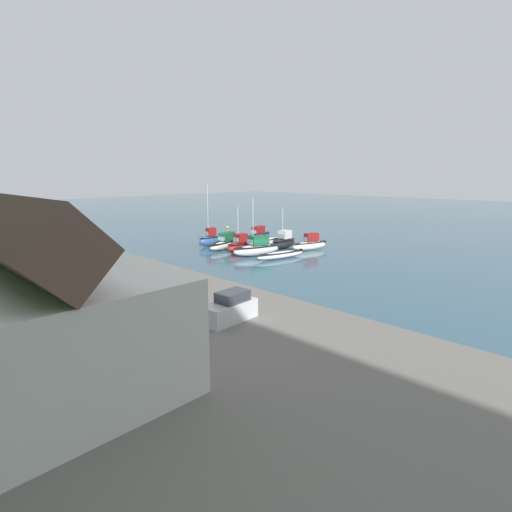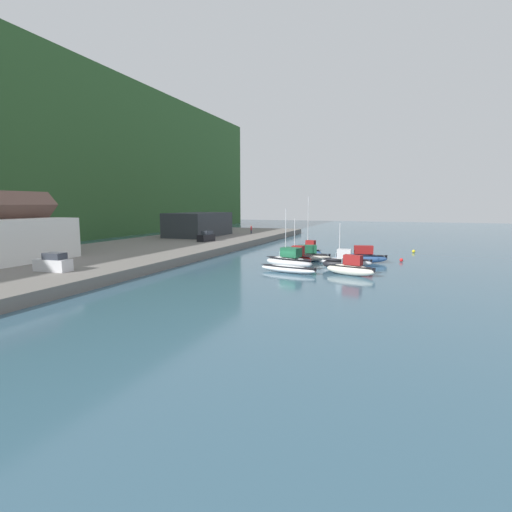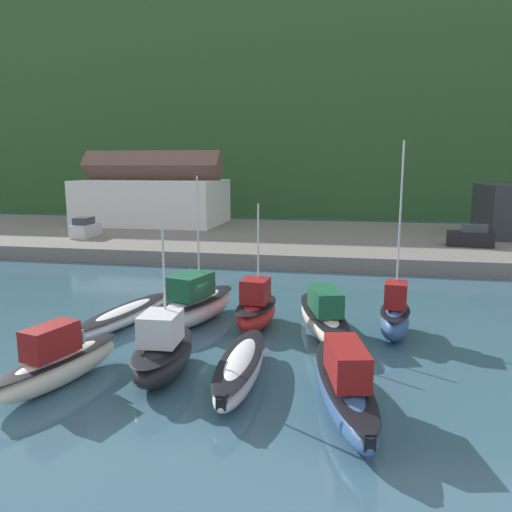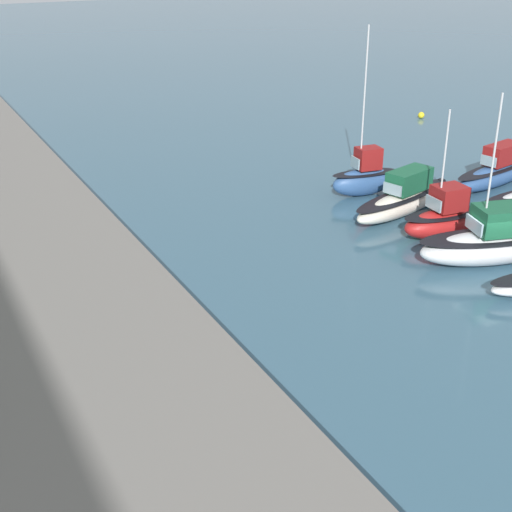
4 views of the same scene
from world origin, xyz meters
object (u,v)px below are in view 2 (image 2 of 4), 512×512
(moored_boat_0, at_px, (288,269))
(moored_boat_4, at_px, (310,251))
(person_on_quay, at_px, (251,229))
(mooring_buoy_1, at_px, (401,260))
(moored_boat_6, at_px, (342,262))
(moored_boat_7, at_px, (347,262))
(moored_boat_1, at_px, (289,260))
(moored_boat_2, at_px, (297,257))
(moored_boat_8, at_px, (361,257))
(parked_car_1, at_px, (53,263))
(moored_boat_3, at_px, (305,255))
(mooring_buoy_0, at_px, (414,251))
(parked_car_2, at_px, (206,237))
(moored_boat_5, at_px, (351,268))

(moored_boat_0, bearing_deg, moored_boat_4, 13.40)
(person_on_quay, height_order, mooring_buoy_1, person_on_quay)
(moored_boat_6, xyz_separation_m, moored_boat_7, (3.41, -0.11, -0.39))
(moored_boat_0, distance_m, moored_boat_1, 3.97)
(moored_boat_2, bearing_deg, moored_boat_8, -56.50)
(moored_boat_0, bearing_deg, parked_car_1, 134.55)
(mooring_buoy_1, bearing_deg, moored_boat_3, 108.26)
(moored_boat_0, distance_m, moored_boat_4, 14.99)
(moored_boat_8, distance_m, mooring_buoy_0, 18.45)
(parked_car_1, xyz_separation_m, mooring_buoy_0, (44.99, -39.52, -1.93))
(mooring_buoy_0, bearing_deg, mooring_buoy_1, 171.66)
(moored_boat_0, xyz_separation_m, parked_car_2, (23.80, 24.71, 1.68))
(moored_boat_4, bearing_deg, moored_boat_2, -174.47)
(moored_boat_4, distance_m, parked_car_2, 25.66)
(moored_boat_3, bearing_deg, moored_boat_1, 160.16)
(mooring_buoy_0, bearing_deg, moored_boat_8, 155.10)
(parked_car_1, relative_size, person_on_quay, 2.01)
(moored_boat_4, relative_size, person_on_quay, 4.76)
(moored_boat_4, distance_m, mooring_buoy_0, 21.77)
(moored_boat_3, bearing_deg, parked_car_2, 46.50)
(moored_boat_2, distance_m, mooring_buoy_0, 27.35)
(moored_boat_0, distance_m, parked_car_2, 34.35)
(person_on_quay, bearing_deg, moored_boat_7, -142.31)
(moored_boat_2, height_order, moored_boat_4, moored_boat_4)
(moored_boat_4, distance_m, moored_boat_8, 9.03)
(parked_car_2, distance_m, mooring_buoy_0, 40.91)
(moored_boat_7, bearing_deg, moored_boat_2, 93.98)
(moored_boat_3, relative_size, moored_boat_5, 1.28)
(mooring_buoy_1, bearing_deg, moored_boat_7, 136.28)
(moored_boat_0, relative_size, mooring_buoy_0, 14.98)
(mooring_buoy_1, bearing_deg, parked_car_2, 78.52)
(moored_boat_6, distance_m, mooring_buoy_1, 13.48)
(moored_boat_0, xyz_separation_m, person_on_quay, (47.65, 24.01, 1.86))
(moored_boat_0, bearing_deg, person_on_quay, 37.66)
(parked_car_2, bearing_deg, moored_boat_3, 160.21)
(moored_boat_3, distance_m, moored_boat_4, 3.73)
(moored_boat_2, height_order, moored_boat_8, moored_boat_2)
(moored_boat_3, bearing_deg, mooring_buoy_0, -58.28)
(moored_boat_3, xyz_separation_m, mooring_buoy_0, (17.97, -16.28, -0.66))
(moored_boat_5, bearing_deg, person_on_quay, 49.19)
(moored_boat_8, bearing_deg, parked_car_1, 119.32)
(moored_boat_3, bearing_deg, parked_car_1, 123.21)
(moored_boat_0, distance_m, parked_car_1, 28.55)
(moored_boat_2, distance_m, moored_boat_5, 11.06)
(moored_boat_2, distance_m, parked_car_1, 32.67)
(moored_boat_8, distance_m, person_on_quay, 47.59)
(moored_boat_1, distance_m, moored_boat_2, 3.70)
(parked_car_2, xyz_separation_m, mooring_buoy_0, (5.41, -40.50, -1.93))
(moored_boat_6, relative_size, mooring_buoy_0, 11.55)
(moored_boat_0, xyz_separation_m, mooring_buoy_1, (15.97, -13.85, -0.25))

